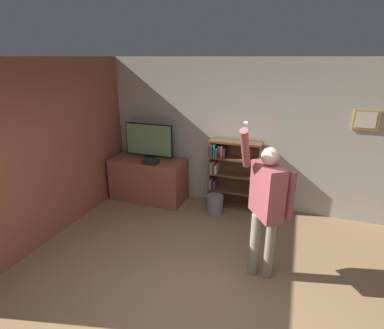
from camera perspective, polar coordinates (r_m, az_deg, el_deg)
name	(u,v)px	position (r m, az deg, el deg)	size (l,w,h in m)	color
ground_plane	(189,322)	(3.65, -0.57, -27.76)	(14.00, 14.00, 0.00)	#93704C
wall_back	(246,136)	(5.52, 10.18, 5.44)	(7.18, 0.09, 2.70)	#B2AD9E
wall_side_brick	(70,144)	(5.31, -22.24, 3.67)	(0.06, 4.55, 2.70)	#93513D
tv_ledge	(149,179)	(5.99, -8.22, -2.78)	(1.43, 0.67, 0.83)	#93513D
television	(149,141)	(5.81, -8.21, 4.50)	(0.97, 0.22, 0.68)	black
game_console	(151,161)	(5.59, -7.87, 0.59)	(0.28, 0.19, 0.08)	black
bookshelf	(230,173)	(5.60, 7.32, -1.61)	(0.94, 0.28, 1.28)	brown
person	(266,202)	(3.70, 13.93, -6.87)	(0.63, 0.59, 2.05)	gray
waste_bin	(215,205)	(5.45, 4.41, -7.66)	(0.29, 0.29, 0.36)	gray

